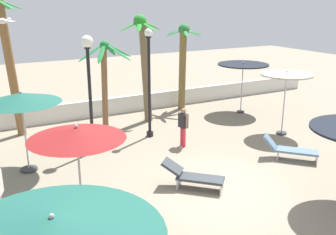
{
  "coord_description": "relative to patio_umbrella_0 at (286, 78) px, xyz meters",
  "views": [
    {
      "loc": [
        -6.41,
        -8.63,
        5.48
      ],
      "look_at": [
        0.0,
        3.18,
        1.4
      ],
      "focal_mm": 41.78,
      "sensor_mm": 36.0,
      "label": 1
    }
  ],
  "objects": [
    {
      "name": "ground_plane",
      "position": [
        -5.28,
        -2.82,
        -2.39
      ],
      "size": [
        56.0,
        56.0,
        0.0
      ],
      "primitive_type": "plane",
      "color": "gray"
    },
    {
      "name": "boundary_wall",
      "position": [
        -5.28,
        6.26,
        -1.97
      ],
      "size": [
        25.2,
        0.3,
        0.83
      ],
      "primitive_type": "cube",
      "color": "silver",
      "rests_on": "ground_plane"
    },
    {
      "name": "patio_umbrella_0",
      "position": [
        0.0,
        0.0,
        0.0
      ],
      "size": [
        2.1,
        2.1,
        2.71
      ],
      "color": "#333338",
      "rests_on": "ground_plane"
    },
    {
      "name": "patio_umbrella_2",
      "position": [
        -10.85,
        -6.62,
        0.1
      ],
      "size": [
        3.14,
        3.14,
        2.73
      ],
      "color": "#333338",
      "rests_on": "ground_plane"
    },
    {
      "name": "patio_umbrella_3",
      "position": [
        -10.06,
        1.28,
        0.07
      ],
      "size": [
        2.5,
        2.5,
        2.72
      ],
      "color": "#333338",
      "rests_on": "ground_plane"
    },
    {
      "name": "patio_umbrella_4",
      "position": [
        0.55,
        3.42,
        -0.04
      ],
      "size": [
        2.46,
        2.46,
        2.56
      ],
      "color": "#333338",
      "rests_on": "ground_plane"
    },
    {
      "name": "patio_umbrella_5",
      "position": [
        -9.65,
        -3.63,
        0.3
      ],
      "size": [
        2.11,
        2.11,
        2.95
      ],
      "color": "#333338",
      "rests_on": "ground_plane"
    },
    {
      "name": "palm_tree_0",
      "position": [
        -9.89,
        5.2,
        1.09
      ],
      "size": [
        2.04,
        1.99,
        5.78
      ],
      "color": "brown",
      "rests_on": "ground_plane"
    },
    {
      "name": "palm_tree_1",
      "position": [
        -4.3,
        4.43,
        0.58
      ],
      "size": [
        1.98,
        1.93,
        4.86
      ],
      "color": "brown",
      "rests_on": "ground_plane"
    },
    {
      "name": "palm_tree_2",
      "position": [
        -6.47,
        3.51,
        0.16
      ],
      "size": [
        2.38,
        2.19,
        3.92
      ],
      "color": "brown",
      "rests_on": "ground_plane"
    },
    {
      "name": "palm_tree_3",
      "position": [
        -1.64,
        5.48,
        0.29
      ],
      "size": [
        2.03,
        1.94,
        4.33
      ],
      "color": "brown",
      "rests_on": "ground_plane"
    },
    {
      "name": "lamp_post_0",
      "position": [
        -5.02,
        2.41,
        0.09
      ],
      "size": [
        0.32,
        0.32,
        4.39
      ],
      "color": "black",
      "rests_on": "ground_plane"
    },
    {
      "name": "lamp_post_1",
      "position": [
        -7.66,
        1.81,
        0.51
      ],
      "size": [
        0.43,
        0.43,
        4.3
      ],
      "color": "black",
      "rests_on": "ground_plane"
    },
    {
      "name": "lounge_chair_0",
      "position": [
        -1.73,
        -2.18,
        -2.01
      ],
      "size": [
        1.68,
        1.76,
        0.83
      ],
      "color": "#B7B7BC",
      "rests_on": "ground_plane"
    },
    {
      "name": "lounge_chair_1",
      "position": [
        -5.94,
        -2.41,
        -1.99
      ],
      "size": [
        1.72,
        1.7,
        0.83
      ],
      "color": "#B7B7BC",
      "rests_on": "ground_plane"
    },
    {
      "name": "guest_1",
      "position": [
        -4.4,
        0.76,
        -1.48
      ],
      "size": [
        0.26,
        0.56,
        1.53
      ],
      "color": "#D8333F",
      "rests_on": "ground_plane"
    },
    {
      "name": "seagull_0",
      "position": [
        -10.59,
        -1.21,
        2.6
      ],
      "size": [
        0.5,
        1.16,
        0.14
      ],
      "color": "white"
    }
  ]
}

